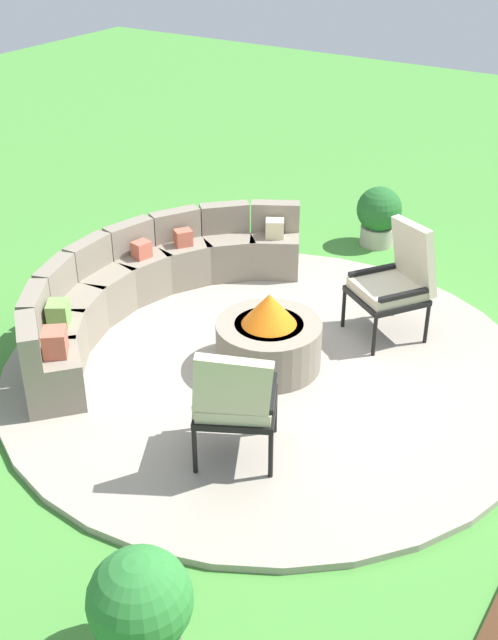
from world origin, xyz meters
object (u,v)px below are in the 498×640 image
fire_pit (269,339)px  lounge_chair_front_right (397,279)px  curved_stone_bench (143,286)px  lounge_chair_front_left (235,399)px  potted_plant_1 (141,606)px  potted_plant_0 (379,214)px

fire_pit → lounge_chair_front_right: (1.09, -0.67, 0.28)m
fire_pit → curved_stone_bench: 1.49m
lounge_chair_front_left → potted_plant_1: 1.71m
lounge_chair_front_left → potted_plant_0: size_ratio=1.46×
fire_pit → curved_stone_bench: curved_stone_bench is taller
fire_pit → lounge_chair_front_right: 1.31m
lounge_chair_front_right → potted_plant_1: lounge_chair_front_right is taller
fire_pit → potted_plant_1: (-2.83, -0.91, 0.07)m
curved_stone_bench → potted_plant_1: bearing=-141.1°
lounge_chair_front_right → potted_plant_1: bearing=127.5°
lounge_chair_front_left → potted_plant_0: 4.21m
curved_stone_bench → lounge_chair_front_left: (-1.34, -1.93, 0.24)m
fire_pit → lounge_chair_front_left: size_ratio=0.90×
lounge_chair_front_left → potted_plant_0: bearing=72.8°
fire_pit → curved_stone_bench: (0.14, 1.49, 0.03)m
potted_plant_0 → fire_pit: bearing=-173.7°
curved_stone_bench → fire_pit: bearing=-95.5°
lounge_chair_front_left → lounge_chair_front_right: size_ratio=0.92×
lounge_chair_front_right → lounge_chair_front_left: bearing=118.2°
curved_stone_bench → potted_plant_1: (-2.97, -2.40, 0.04)m
fire_pit → lounge_chair_front_right: lounge_chair_front_right is taller
fire_pit → potted_plant_1: bearing=-162.1°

